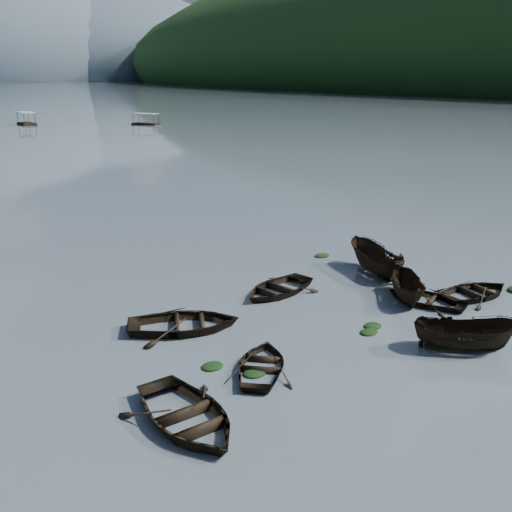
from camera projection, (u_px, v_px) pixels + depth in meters
ground_plane at (443, 387)px, 21.28m from camera, size 2400.00×2400.00×0.00m
haze_mtn_d at (91, 79)px, 894.00m from camera, size 520.00×520.00×220.00m
rowboat_0 at (187, 424)px, 19.05m from camera, size 3.64×5.06×1.04m
rowboat_1 at (262, 370)px, 22.52m from camera, size 4.66×4.69×0.80m
rowboat_2 at (463, 349)px, 24.20m from camera, size 4.27×4.05×1.65m
rowboat_3 at (426, 303)px, 29.05m from camera, size 4.04×4.73×0.83m
rowboat_4 at (475, 296)px, 29.89m from camera, size 4.71×3.68×0.89m
rowboat_5 at (407, 299)px, 29.47m from camera, size 3.65×3.97×1.52m
rowboat_6 at (184, 330)px, 26.02m from camera, size 6.18×5.57×1.05m
rowboat_7 at (277, 293)px, 30.35m from camera, size 5.15×4.15×0.95m
rowboat_8 at (374, 273)px, 33.32m from camera, size 3.14×5.18×1.88m
weed_clump_0 at (255, 374)px, 22.22m from camera, size 0.97×0.79×0.21m
weed_clump_1 at (369, 333)px, 25.69m from camera, size 0.88×0.70×0.19m
weed_clump_2 at (438, 345)px, 24.59m from camera, size 1.35×1.08×0.29m
weed_clump_3 at (373, 327)px, 26.33m from camera, size 0.88×0.75×0.20m
weed_clump_6 at (212, 367)px, 22.72m from camera, size 0.92×0.76×0.19m
weed_clump_7 at (322, 256)px, 36.37m from camera, size 1.02×0.82×0.22m
pontoon_centre at (27, 125)px, 127.10m from camera, size 3.00×6.89×2.62m
pontoon_right at (146, 125)px, 126.89m from camera, size 5.34×6.58×2.35m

